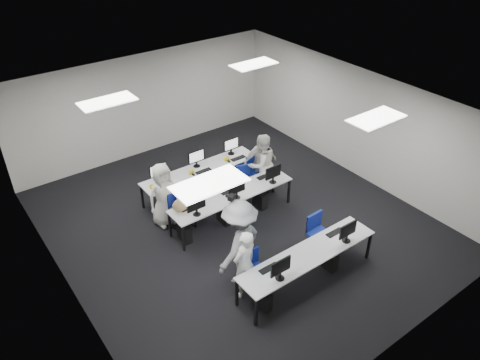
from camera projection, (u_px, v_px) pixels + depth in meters
room at (237, 170)px, 10.52m from camera, size 9.00×9.02×3.00m
ceiling_panels at (237, 109)px, 9.71m from camera, size 5.20×4.60×0.02m
desk_front at (308, 256)px, 9.35m from camera, size 3.20×0.70×0.73m
desk_mid at (232, 196)px, 11.10m from camera, size 3.20×0.70×0.73m
desk_back at (201, 171)px, 12.04m from camera, size 3.20×0.70×0.73m
equipment_front at (300, 272)px, 9.41m from camera, size 2.51×0.41×1.19m
equipment_mid at (226, 210)px, 11.17m from camera, size 2.91×0.41×1.19m
equipment_back at (207, 179)px, 12.33m from camera, size 2.91×0.41×1.19m
chair_0 at (255, 277)px, 9.40m from camera, size 0.43×0.47×0.86m
chair_1 at (319, 241)px, 10.32m from camera, size 0.48×0.52×0.94m
chair_2 at (182, 216)px, 11.06m from camera, size 0.52×0.55×0.93m
chair_3 at (215, 199)px, 11.70m from camera, size 0.43×0.46×0.85m
chair_4 at (257, 180)px, 12.36m from camera, size 0.55×0.58×0.96m
chair_5 at (179, 209)px, 11.32m from camera, size 0.50×0.54×0.93m
chair_6 at (214, 195)px, 11.79m from camera, size 0.51×0.55×0.96m
chair_7 at (241, 180)px, 12.41m from camera, size 0.54×0.56×0.86m
handbag at (181, 205)px, 10.44m from camera, size 0.42×0.31×0.32m
student_0 at (244, 264)px, 9.00m from camera, size 0.62×0.46×1.55m
student_1 at (262, 164)px, 12.05m from camera, size 0.83×0.66×1.65m
student_2 at (163, 195)px, 10.90m from camera, size 0.82×0.56×1.62m
student_3 at (260, 162)px, 12.22m from camera, size 0.98×0.61×1.56m
photographer at (240, 243)px, 9.23m from camera, size 1.43×1.13×1.94m
dslr_camera at (232, 197)px, 8.74m from camera, size 0.20×0.22×0.10m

